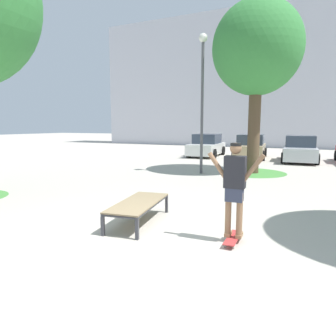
{
  "coord_description": "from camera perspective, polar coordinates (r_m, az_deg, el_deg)",
  "views": [
    {
      "loc": [
        2.78,
        -4.7,
        2.08
      ],
      "look_at": [
        -0.46,
        2.24,
        1.0
      ],
      "focal_mm": 32.39,
      "sensor_mm": 36.0,
      "label": 1
    }
  ],
  "objects": [
    {
      "name": "car_tan",
      "position": [
        20.13,
        15.25,
        3.8
      ],
      "size": [
        2.19,
        4.33,
        1.5
      ],
      "color": "tan",
      "rests_on": "ground"
    },
    {
      "name": "light_post",
      "position": [
        13.27,
        6.49,
        15.54
      ],
      "size": [
        0.36,
        0.36,
        5.83
      ],
      "color": "#4C4C51",
      "rests_on": "ground"
    },
    {
      "name": "car_white",
      "position": [
        20.87,
        7.3,
        4.15
      ],
      "size": [
        2.07,
        4.28,
        1.5
      ],
      "color": "silver",
      "rests_on": "ground"
    },
    {
      "name": "skateboard",
      "position": [
        5.7,
        12.13,
        -12.75
      ],
      "size": [
        0.22,
        0.8,
        0.09
      ],
      "color": "#B23333",
      "rests_on": "ground"
    },
    {
      "name": "skater",
      "position": [
        5.43,
        12.45,
        -2.87
      ],
      "size": [
        1.0,
        0.29,
        1.69
      ],
      "color": "#8E6647",
      "rests_on": "skateboard"
    },
    {
      "name": "ground_plane",
      "position": [
        5.84,
        -5.38,
        -12.87
      ],
      "size": [
        120.0,
        120.0,
        0.0
      ],
      "primitive_type": "plane",
      "color": "#B2AA9E"
    },
    {
      "name": "skate_box",
      "position": [
        6.54,
        -5.61,
        -6.76
      ],
      "size": [
        1.02,
        1.99,
        0.46
      ],
      "color": "#38383D",
      "rests_on": "ground"
    },
    {
      "name": "tree_mid_back",
      "position": [
        14.14,
        16.42,
        20.65
      ],
      "size": [
        3.74,
        3.74,
        7.27
      ],
      "color": "brown",
      "rests_on": "ground"
    },
    {
      "name": "building_facade",
      "position": [
        32.02,
        20.37,
        15.46
      ],
      "size": [
        36.51,
        4.0,
        12.98
      ],
      "primitive_type": "cube",
      "color": "silver",
      "rests_on": "ground"
    },
    {
      "name": "grass_patch_mid_back",
      "position": [
        13.93,
        15.56,
        -0.83
      ],
      "size": [
        2.91,
        2.91,
        0.01
      ],
      "primitive_type": "cylinder",
      "color": "#47893D",
      "rests_on": "ground"
    },
    {
      "name": "car_silver",
      "position": [
        19.13,
        23.57,
        3.2
      ],
      "size": [
        2.07,
        4.28,
        1.5
      ],
      "color": "#B7BABF",
      "rests_on": "ground"
    }
  ]
}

